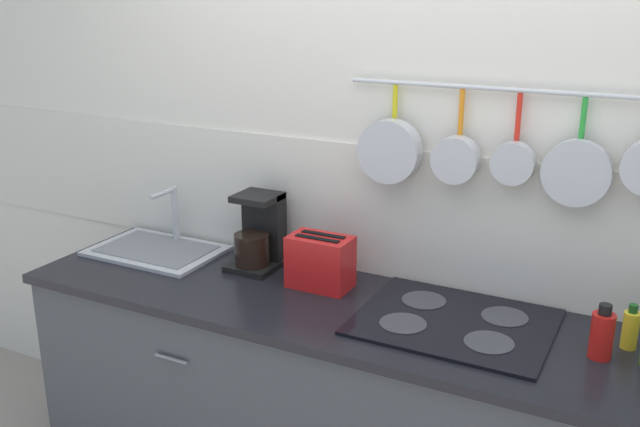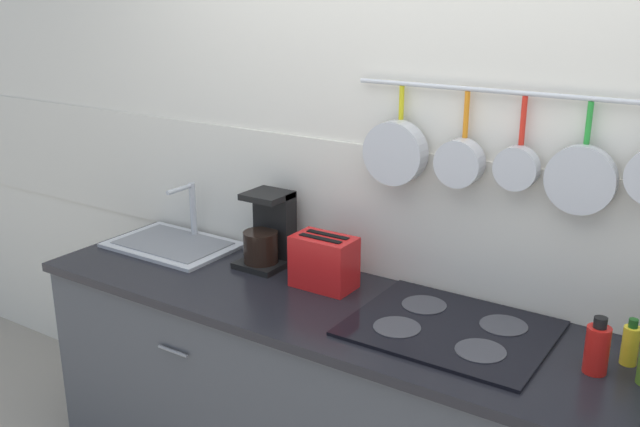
{
  "view_description": "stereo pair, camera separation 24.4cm",
  "coord_description": "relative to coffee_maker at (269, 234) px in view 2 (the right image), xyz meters",
  "views": [
    {
      "loc": [
        0.81,
        -2.06,
        1.97
      ],
      "look_at": [
        -0.26,
        0.0,
        1.22
      ],
      "focal_mm": 40.0,
      "sensor_mm": 36.0,
      "label": 1
    },
    {
      "loc": [
        1.02,
        -1.94,
        1.97
      ],
      "look_at": [
        -0.26,
        0.0,
        1.22
      ],
      "focal_mm": 40.0,
      "sensor_mm": 36.0,
      "label": 2
    }
  ],
  "objects": [
    {
      "name": "sink_basin",
      "position": [
        -0.46,
        -0.07,
        -0.11
      ],
      "size": [
        0.53,
        0.36,
        0.25
      ],
      "color": "#B7BABF",
      "rests_on": "countertop"
    },
    {
      "name": "wall_back",
      "position": [
        0.63,
        0.16,
        0.26
      ],
      "size": [
        7.2,
        0.16,
        2.6
      ],
      "color": "silver",
      "rests_on": "ground_plane"
    },
    {
      "name": "cooktop",
      "position": [
        0.85,
        -0.14,
        -0.12
      ],
      "size": [
        0.63,
        0.51,
        0.01
      ],
      "color": "black",
      "rests_on": "countertop"
    },
    {
      "name": "toaster",
      "position": [
        0.31,
        -0.08,
        -0.03
      ],
      "size": [
        0.25,
        0.14,
        0.2
      ],
      "color": "red",
      "rests_on": "countertop"
    },
    {
      "name": "coffee_maker",
      "position": [
        0.0,
        0.0,
        0.0
      ],
      "size": [
        0.18,
        0.21,
        0.3
      ],
      "color": "black",
      "rests_on": "countertop"
    },
    {
      "name": "bottle_dish_soap",
      "position": [
        1.31,
        -0.16,
        -0.05
      ],
      "size": [
        0.07,
        0.07,
        0.17
      ],
      "color": "red",
      "rests_on": "countertop"
    },
    {
      "name": "bottle_sesame_oil",
      "position": [
        1.38,
        -0.06,
        -0.06
      ],
      "size": [
        0.05,
        0.05,
        0.15
      ],
      "color": "yellow",
      "rests_on": "countertop"
    },
    {
      "name": "countertop",
      "position": [
        0.63,
        -0.19,
        -0.14
      ],
      "size": [
        2.8,
        0.64,
        0.03
      ],
      "color": "black",
      "rests_on": "cabinet_base"
    }
  ]
}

